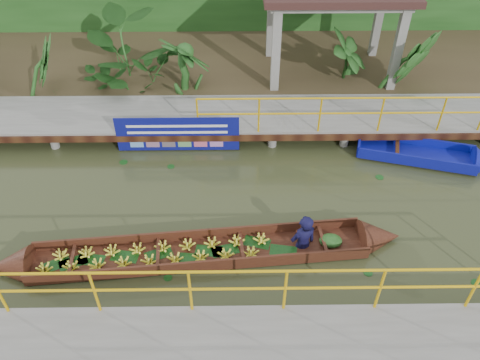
{
  "coord_description": "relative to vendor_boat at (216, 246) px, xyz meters",
  "views": [
    {
      "loc": [
        -0.02,
        -7.87,
        7.62
      ],
      "look_at": [
        0.08,
        0.5,
        0.6
      ],
      "focal_mm": 35.0,
      "sensor_mm": 36.0,
      "label": 1
    }
  ],
  "objects": [
    {
      "name": "moored_blue_boat",
      "position": [
        6.05,
        3.09,
        -0.1
      ],
      "size": [
        3.64,
        1.81,
        0.84
      ],
      "rotation": [
        0.0,
        0.0,
        -0.27
      ],
      "color": "#0C118A",
      "rests_on": "ground"
    },
    {
      "name": "far_dock",
      "position": [
        0.46,
        4.67,
        0.23
      ],
      "size": [
        16.0,
        2.06,
        1.66
      ],
      "color": "slate",
      "rests_on": "ground"
    },
    {
      "name": "vendor_boat",
      "position": [
        0.0,
        0.0,
        0.0
      ],
      "size": [
        8.74,
        1.64,
        2.03
      ],
      "rotation": [
        0.0,
        0.0,
        0.09
      ],
      "color": "#33130E",
      "rests_on": "ground"
    },
    {
      "name": "blue_banner",
      "position": [
        -1.12,
        3.72,
        0.31
      ],
      "size": [
        3.28,
        0.04,
        1.03
      ],
      "color": "navy",
      "rests_on": "ground"
    },
    {
      "name": "land_strip",
      "position": [
        0.44,
        8.74,
        -0.02
      ],
      "size": [
        30.0,
        8.0,
        0.45
      ],
      "primitive_type": "cube",
      "color": "#372B1B",
      "rests_on": "ground"
    },
    {
      "name": "tropical_plants",
      "position": [
        -1.31,
        6.54,
        1.11
      ],
      "size": [
        14.44,
        1.44,
        1.8
      ],
      "color": "#194315",
      "rests_on": "ground"
    },
    {
      "name": "ground",
      "position": [
        0.44,
        1.24,
        -0.25
      ],
      "size": [
        80.0,
        80.0,
        0.0
      ],
      "primitive_type": "plane",
      "color": "#31371B",
      "rests_on": "ground"
    }
  ]
}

